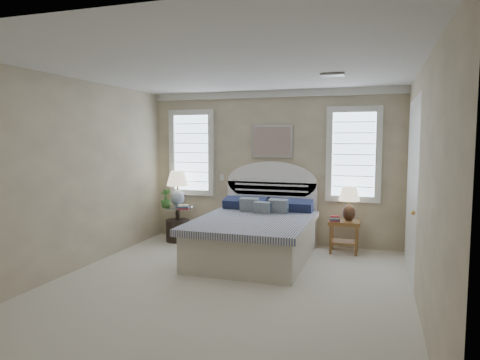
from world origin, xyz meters
name	(u,v)px	position (x,y,z in m)	size (l,w,h in m)	color
floor	(225,287)	(0.00, 0.00, 0.00)	(4.50, 5.00, 0.01)	#B9B19E
ceiling	(224,69)	(0.00, 0.00, 2.70)	(4.50, 5.00, 0.01)	silver
wall_back	(272,168)	(0.00, 2.50, 1.35)	(4.50, 0.02, 2.70)	gray
wall_left	(72,176)	(-2.25, 0.00, 1.35)	(0.02, 5.00, 2.70)	gray
wall_right	(423,187)	(2.25, 0.00, 1.35)	(0.02, 5.00, 2.70)	gray
crown_molding	(272,94)	(0.00, 2.46, 2.64)	(4.50, 0.08, 0.12)	silver
hvac_vent	(333,75)	(1.20, 0.80, 2.68)	(0.30, 0.20, 0.02)	#B2B2B2
switch_plate	(222,177)	(-0.95, 2.48, 1.15)	(0.08, 0.01, 0.12)	silver
window_left	(192,153)	(-1.55, 2.48, 1.60)	(0.90, 0.06, 1.60)	#C5E3FA
window_right	(354,155)	(1.40, 2.48, 1.60)	(0.90, 0.06, 1.60)	#C5E3FA
painting	(272,141)	(0.00, 2.46, 1.82)	(0.74, 0.04, 0.58)	silver
closet_door	(412,188)	(2.23, 1.20, 1.20)	(0.02, 1.80, 2.40)	silver
bed	(256,233)	(0.00, 1.46, 0.39)	(1.72, 2.28, 1.47)	#BAB7A4
side_table_left	(178,220)	(-1.65, 2.05, 0.39)	(0.56, 0.56, 0.63)	black
nightstand_right	(344,230)	(1.30, 2.15, 0.39)	(0.50, 0.40, 0.53)	brown
floor_pot	(178,230)	(-1.65, 2.05, 0.20)	(0.43, 0.43, 0.39)	black
lamp_left	(178,184)	(-1.70, 2.17, 1.03)	(0.52, 0.52, 0.65)	silver
lamp_right	(349,199)	(1.36, 2.21, 0.88)	(0.46, 0.46, 0.57)	black
potted_plant	(166,198)	(-1.80, 1.90, 0.80)	(0.19, 0.19, 0.34)	#32772F
books_left	(183,207)	(-1.43, 1.83, 0.67)	(0.23, 0.20, 0.08)	#A0282E
books_right	(335,219)	(1.15, 2.05, 0.57)	(0.19, 0.15, 0.09)	#A0282E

